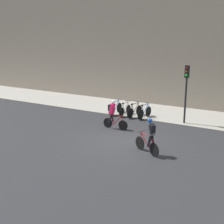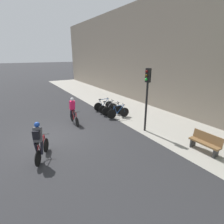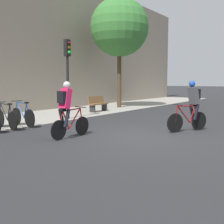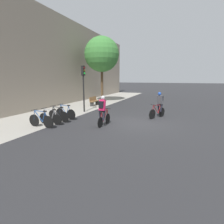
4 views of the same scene
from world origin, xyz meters
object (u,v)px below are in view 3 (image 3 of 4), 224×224
object	(u,v)px
traffic_light_pole	(68,64)
cyclist_pink	(67,108)
parked_bike_3	(23,116)
bench	(98,104)
cyclist_grey	(192,104)
parked_bike_2	(6,118)

from	to	relation	value
traffic_light_pole	cyclist_pink	bearing A→B (deg)	-136.48
parked_bike_3	bench	world-z (taller)	parked_bike_3
cyclist_grey	cyclist_pink	bearing A→B (deg)	142.56
cyclist_grey	parked_bike_2	xyz separation A→B (m)	(-3.48, 5.74, -0.54)
cyclist_pink	traffic_light_pole	world-z (taller)	traffic_light_pole
traffic_light_pole	bench	world-z (taller)	traffic_light_pole
cyclist_pink	parked_bike_2	size ratio (longest dim) A/B	1.01
cyclist_grey	traffic_light_pole	xyz separation A→B (m)	(-0.07, 5.88, 1.58)
parked_bike_3	bench	xyz separation A→B (m)	(5.94, 0.95, 0.05)
cyclist_pink	parked_bike_3	bearing A→B (deg)	76.86
cyclist_pink	traffic_light_pole	distance (m)	4.95
cyclist_grey	parked_bike_3	xyz separation A→B (m)	(-2.75, 5.74, -0.54)
cyclist_pink	parked_bike_3	size ratio (longest dim) A/B	1.03
cyclist_pink	traffic_light_pole	size ratio (longest dim) A/B	0.48
cyclist_grey	parked_bike_3	world-z (taller)	cyclist_grey
parked_bike_3	bench	size ratio (longest dim) A/B	1.21
cyclist_grey	bench	distance (m)	7.43
parked_bike_2	traffic_light_pole	world-z (taller)	traffic_light_pole
traffic_light_pole	cyclist_grey	bearing A→B (deg)	-89.29
cyclist_pink	parked_bike_2	bearing A→B (deg)	90.26
traffic_light_pole	bench	xyz separation A→B (m)	(3.26, 0.81, -2.07)
cyclist_pink	cyclist_grey	xyz separation A→B (m)	(3.47, -2.66, -0.00)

